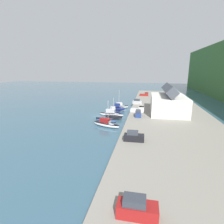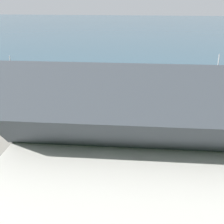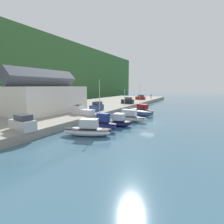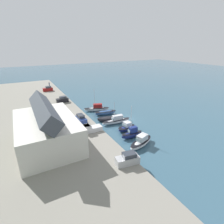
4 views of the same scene
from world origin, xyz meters
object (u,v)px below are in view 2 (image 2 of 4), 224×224
object	(u,v)px
moored_boat_4	(99,122)
moored_boat_5	(62,115)
moored_boat_2	(172,117)
parked_car_0	(84,143)
moored_boat_1	(210,120)
moored_boat_3	(127,116)
moored_boat_6	(21,115)
pickup_truck_0	(162,147)

from	to	relation	value
moored_boat_4	moored_boat_5	bearing A→B (deg)	-3.36
moored_boat_2	parked_car_0	world-z (taller)	parked_car_0
moored_boat_4	moored_boat_2	bearing A→B (deg)	-153.27
moored_boat_2	moored_boat_4	world-z (taller)	moored_boat_2
moored_boat_1	moored_boat_3	distance (m)	8.90
moored_boat_5	moored_boat_1	bearing A→B (deg)	-173.77
moored_boat_3	moored_boat_6	size ratio (longest dim) A/B	1.02
moored_boat_2	moored_boat_4	xyz separation A→B (m)	(7.86, 1.57, -0.25)
moored_boat_6	pickup_truck_0	size ratio (longest dim) A/B	1.81
moored_boat_4	moored_boat_5	size ratio (longest dim) A/B	0.92
moored_boat_6	parked_car_0	size ratio (longest dim) A/B	1.99
moored_boat_1	moored_boat_2	distance (m)	4.04
moored_boat_4	parked_car_0	size ratio (longest dim) A/B	1.53
moored_boat_3	moored_boat_4	distance (m)	3.21
moored_boat_4	moored_boat_6	distance (m)	8.87
moored_boat_2	moored_boat_6	distance (m)	16.75
moored_boat_2	moored_boat_4	bearing A→B (deg)	5.22
moored_boat_3	moored_boat_4	world-z (taller)	moored_boat_3
moored_boat_2	moored_boat_5	bearing A→B (deg)	-5.82
pickup_truck_0	moored_boat_1	bearing A→B (deg)	-123.60
pickup_truck_0	moored_boat_3	bearing A→B (deg)	-70.11
moored_boat_5	moored_boat_6	distance (m)	4.52
moored_boat_6	moored_boat_2	bearing A→B (deg)	-156.24
moored_boat_2	pickup_truck_0	xyz separation A→B (m)	(1.69, 9.38, 1.20)
moored_boat_4	moored_boat_6	world-z (taller)	moored_boat_6
moored_boat_3	moored_boat_5	bearing A→B (deg)	2.46
moored_boat_6	pickup_truck_0	bearing A→B (deg)	171.13
moored_boat_1	moored_boat_6	bearing A→B (deg)	4.61
moored_boat_1	pickup_truck_0	size ratio (longest dim) A/B	1.73
moored_boat_1	moored_boat_6	distance (m)	20.61
moored_boat_5	parked_car_0	xyz separation A→B (m)	(-4.31, 9.51, 1.41)
moored_boat_5	moored_boat_6	world-z (taller)	moored_boat_6
parked_car_0	moored_boat_3	bearing A→B (deg)	158.26
moored_boat_4	pickup_truck_0	size ratio (longest dim) A/B	1.39
moored_boat_1	moored_boat_5	size ratio (longest dim) A/B	1.15
moored_boat_6	parked_car_0	distance (m)	12.21
moored_boat_1	moored_boat_3	bearing A→B (deg)	-0.74
moored_boat_5	pickup_truck_0	bearing A→B (deg)	148.42
moored_boat_1	moored_boat_2	bearing A→B (deg)	-10.41
moored_boat_1	moored_boat_3	xyz separation A→B (m)	(8.86, -0.80, -0.18)
moored_boat_1	moored_boat_2	world-z (taller)	moored_boat_1
moored_boat_4	parked_car_0	bearing A→B (deg)	104.39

